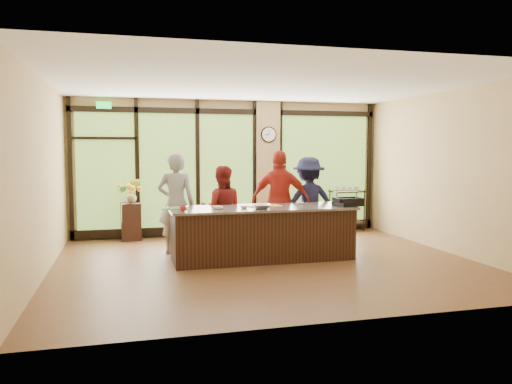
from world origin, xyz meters
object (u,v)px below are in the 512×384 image
island_base (262,234)px  bar_cart (347,204)px  cook_right (308,202)px  cook_left (176,204)px  roasting_pan (348,204)px  flower_stand (131,222)px

island_base → bar_cart: size_ratio=2.96×
island_base → cook_right: 1.48m
island_base → cook_left: size_ratio=1.67×
cook_left → cook_right: 2.57m
cook_left → bar_cart: cook_left is taller
roasting_pan → cook_right: bearing=94.8°
flower_stand → bar_cart: bearing=-4.4°
cook_left → bar_cart: bearing=-148.3°
flower_stand → bar_cart: (4.94, 0.00, 0.23)m
cook_left → roasting_pan: cook_left is taller
cook_left → bar_cart: (4.15, 1.61, -0.30)m
cook_left → roasting_pan: (2.91, -1.09, 0.03)m
flower_stand → bar_cart: 4.95m
cook_left → flower_stand: (-0.80, 1.61, -0.53)m
cook_left → roasting_pan: 3.11m
island_base → roasting_pan: 1.61m
cook_right → flower_stand: bearing=-28.0°
cook_right → cook_left: bearing=-2.7°
island_base → cook_right: (1.16, 0.81, 0.45)m
cook_right → roasting_pan: cook_right is taller
roasting_pan → island_base: bearing=157.4°
roasting_pan → cook_left: bearing=146.3°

